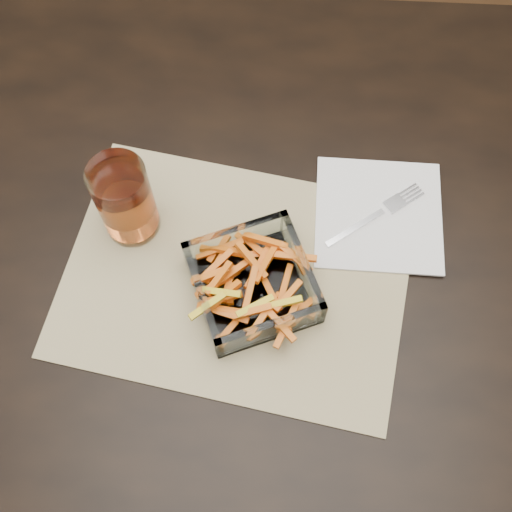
# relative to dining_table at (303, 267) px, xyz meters

# --- Properties ---
(dining_table) EXTENTS (1.60, 0.90, 0.75)m
(dining_table) POSITION_rel_dining_table_xyz_m (0.00, 0.00, 0.00)
(dining_table) COLOR black
(dining_table) RESTS_ON ground
(placemat) EXTENTS (0.50, 0.40, 0.00)m
(placemat) POSITION_rel_dining_table_xyz_m (-0.09, -0.06, 0.09)
(placemat) COLOR tan
(placemat) RESTS_ON dining_table
(glass_bowl) EXTENTS (0.19, 0.19, 0.06)m
(glass_bowl) POSITION_rel_dining_table_xyz_m (-0.07, -0.08, 0.11)
(glass_bowl) COLOR white
(glass_bowl) RESTS_ON placemat
(tumbler) EXTENTS (0.07, 0.07, 0.13)m
(tumbler) POSITION_rel_dining_table_xyz_m (-0.24, 0.01, 0.15)
(tumbler) COLOR white
(tumbler) RESTS_ON placemat
(napkin) EXTENTS (0.18, 0.18, 0.00)m
(napkin) POSITION_rel_dining_table_xyz_m (0.10, 0.04, 0.09)
(napkin) COLOR white
(napkin) RESTS_ON placemat
(fork) EXTENTS (0.14, 0.11, 0.00)m
(fork) POSITION_rel_dining_table_xyz_m (0.10, 0.04, 0.10)
(fork) COLOR silver
(fork) RESTS_ON napkin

